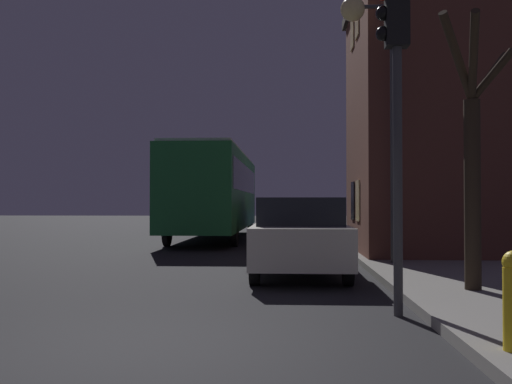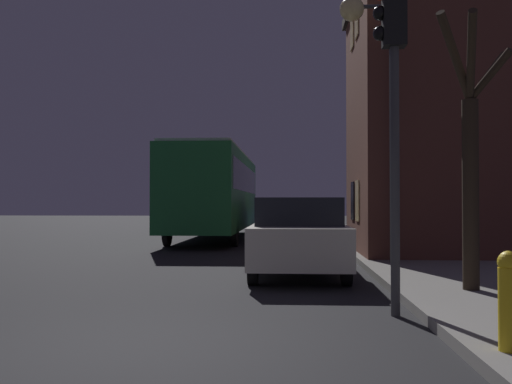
{
  "view_description": "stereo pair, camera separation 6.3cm",
  "coord_description": "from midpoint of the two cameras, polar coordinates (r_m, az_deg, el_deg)",
  "views": [
    {
      "loc": [
        1.39,
        -5.52,
        1.48
      ],
      "look_at": [
        0.33,
        13.34,
        1.84
      ],
      "focal_mm": 40.0,
      "sensor_mm": 36.0,
      "label": 1
    },
    {
      "loc": [
        1.46,
        -5.52,
        1.48
      ],
      "look_at": [
        0.33,
        13.34,
        1.84
      ],
      "focal_mm": 40.0,
      "sensor_mm": 36.0,
      "label": 2
    }
  ],
  "objects": [
    {
      "name": "ground_plane",
      "position": [
        5.89,
        -11.11,
        -15.6
      ],
      "size": [
        120.0,
        120.0,
        0.0
      ],
      "primitive_type": "plane",
      "color": "black"
    },
    {
      "name": "brick_building",
      "position": [
        16.63,
        15.79,
        6.98
      ],
      "size": [
        3.59,
        5.33,
        7.29
      ],
      "color": "brown",
      "rests_on": "sidewalk"
    },
    {
      "name": "streetlamp",
      "position": [
        13.49,
        11.31,
        13.07
      ],
      "size": [
        1.25,
        0.55,
        6.02
      ],
      "color": "#38383A",
      "rests_on": "sidewalk"
    },
    {
      "name": "traffic_light",
      "position": [
        7.87,
        13.68,
        11.41
      ],
      "size": [
        0.43,
        0.24,
        4.43
      ],
      "color": "#38383A",
      "rests_on": "ground"
    },
    {
      "name": "bare_tree",
      "position": [
        9.35,
        20.88,
        3.21
      ],
      "size": [
        1.6,
        2.13,
        4.07
      ],
      "color": "#2D2319",
      "rests_on": "sidewalk"
    },
    {
      "name": "bus",
      "position": [
        23.3,
        -3.95,
        0.39
      ],
      "size": [
        2.52,
        11.94,
        3.49
      ],
      "color": "#1E6B33",
      "rests_on": "ground"
    },
    {
      "name": "car_near_lane",
      "position": [
        11.6,
        4.41,
        -4.38
      ],
      "size": [
        1.85,
        4.27,
        1.58
      ],
      "color": "beige",
      "rests_on": "ground"
    },
    {
      "name": "car_mid_lane",
      "position": [
        21.65,
        2.83,
        -2.91
      ],
      "size": [
        1.81,
        4.24,
        1.54
      ],
      "color": "olive",
      "rests_on": "ground"
    },
    {
      "name": "car_far_lane",
      "position": [
        28.54,
        3.22,
        -2.4
      ],
      "size": [
        1.76,
        3.86,
        1.61
      ],
      "color": "navy",
      "rests_on": "ground"
    },
    {
      "name": "fire_hydrant",
      "position": [
        5.72,
        24.33,
        -9.66
      ],
      "size": [
        0.21,
        0.21,
        0.91
      ],
      "color": "gold",
      "rests_on": "sidewalk"
    }
  ]
}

